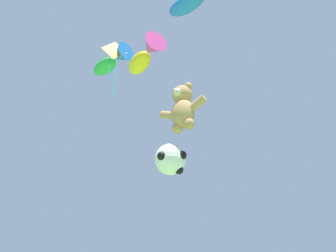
{
  "coord_description": "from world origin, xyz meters",
  "views": [
    {
      "loc": [
        7.24,
        -3.89,
        1.73
      ],
      "look_at": [
        1.69,
        3.73,
        7.56
      ],
      "focal_mm": 40.0,
      "sensor_mm": 36.0,
      "label": 1
    }
  ],
  "objects_px": {
    "teddy_bear_kite": "(183,108)",
    "diamond_kite": "(114,55)",
    "fish_kite_emerald": "(113,61)",
    "fish_kite_goldfin": "(145,55)",
    "soccer_ball_kite": "(171,159)"
  },
  "relations": [
    {
      "from": "teddy_bear_kite",
      "to": "fish_kite_goldfin",
      "type": "bearing_deg",
      "value": 173.66
    },
    {
      "from": "soccer_ball_kite",
      "to": "fish_kite_goldfin",
      "type": "height_order",
      "value": "fish_kite_goldfin"
    },
    {
      "from": "teddy_bear_kite",
      "to": "diamond_kite",
      "type": "relative_size",
      "value": 0.57
    },
    {
      "from": "fish_kite_emerald",
      "to": "diamond_kite",
      "type": "height_order",
      "value": "diamond_kite"
    },
    {
      "from": "fish_kite_emerald",
      "to": "soccer_ball_kite",
      "type": "bearing_deg",
      "value": -4.81
    },
    {
      "from": "diamond_kite",
      "to": "fish_kite_goldfin",
      "type": "bearing_deg",
      "value": 9.16
    },
    {
      "from": "soccer_ball_kite",
      "to": "fish_kite_goldfin",
      "type": "bearing_deg",
      "value": 178.36
    },
    {
      "from": "teddy_bear_kite",
      "to": "soccer_ball_kite",
      "type": "bearing_deg",
      "value": 164.4
    },
    {
      "from": "soccer_ball_kite",
      "to": "diamond_kite",
      "type": "relative_size",
      "value": 0.35
    },
    {
      "from": "teddy_bear_kite",
      "to": "diamond_kite",
      "type": "distance_m",
      "value": 4.96
    },
    {
      "from": "teddy_bear_kite",
      "to": "soccer_ball_kite",
      "type": "distance_m",
      "value": 1.62
    },
    {
      "from": "teddy_bear_kite",
      "to": "fish_kite_emerald",
      "type": "xyz_separation_m",
      "value": [
        -3.74,
        0.43,
        4.13
      ]
    },
    {
      "from": "fish_kite_emerald",
      "to": "diamond_kite",
      "type": "relative_size",
      "value": 0.71
    },
    {
      "from": "teddy_bear_kite",
      "to": "fish_kite_emerald",
      "type": "distance_m",
      "value": 5.59
    },
    {
      "from": "fish_kite_emerald",
      "to": "fish_kite_goldfin",
      "type": "bearing_deg",
      "value": -6.65
    }
  ]
}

